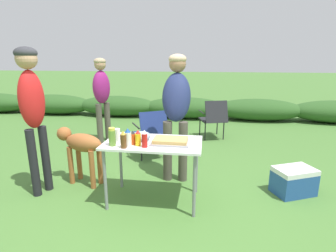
# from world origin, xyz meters

# --- Properties ---
(ground_plane) EXTENTS (60.00, 60.00, 0.00)m
(ground_plane) POSITION_xyz_m (0.00, 0.00, 0.00)
(ground_plane) COLOR #477533
(shrub_hedge) EXTENTS (14.40, 0.90, 0.59)m
(shrub_hedge) POSITION_xyz_m (-0.00, 4.54, 0.29)
(shrub_hedge) COLOR #2D5623
(shrub_hedge) RESTS_ON ground
(folding_table) EXTENTS (1.10, 0.64, 0.74)m
(folding_table) POSITION_xyz_m (0.00, 0.00, 0.66)
(folding_table) COLOR white
(folding_table) RESTS_ON ground
(food_tray) EXTENTS (0.42, 0.29, 0.06)m
(food_tray) POSITION_xyz_m (0.20, -0.02, 0.77)
(food_tray) COLOR #9E9EA3
(food_tray) RESTS_ON folding_table
(plate_stack) EXTENTS (0.21, 0.21, 0.04)m
(plate_stack) POSITION_xyz_m (-0.38, 0.08, 0.76)
(plate_stack) COLOR white
(plate_stack) RESTS_ON folding_table
(mixing_bowl) EXTENTS (0.22, 0.22, 0.10)m
(mixing_bowl) POSITION_xyz_m (-0.15, 0.05, 0.79)
(mixing_bowl) COLOR #99B2CC
(mixing_bowl) RESTS_ON folding_table
(paper_cup_stack) EXTENTS (0.08, 0.08, 0.16)m
(paper_cup_stack) POSITION_xyz_m (-0.40, -0.08, 0.82)
(paper_cup_stack) COLOR white
(paper_cup_stack) RESTS_ON folding_table
(hot_sauce_bottle) EXTENTS (0.06, 0.06, 0.16)m
(hot_sauce_bottle) POSITION_xyz_m (-0.20, -0.12, 0.81)
(hot_sauce_bottle) COLOR #CC4214
(hot_sauce_bottle) RESTS_ON folding_table
(mustard_bottle) EXTENTS (0.06, 0.06, 0.17)m
(mustard_bottle) POSITION_xyz_m (-0.14, -0.15, 0.82)
(mustard_bottle) COLOR yellow
(mustard_bottle) RESTS_ON folding_table
(mayo_bottle) EXTENTS (0.08, 0.08, 0.20)m
(mayo_bottle) POSITION_xyz_m (-0.24, -0.19, 0.83)
(mayo_bottle) COLOR silver
(mayo_bottle) RESTS_ON folding_table
(relish_jar) EXTENTS (0.08, 0.08, 0.20)m
(relish_jar) POSITION_xyz_m (-0.41, -0.19, 0.84)
(relish_jar) COLOR olive
(relish_jar) RESTS_ON folding_table
(ketchup_bottle) EXTENTS (0.06, 0.06, 0.19)m
(ketchup_bottle) POSITION_xyz_m (-0.05, -0.19, 0.83)
(ketchup_bottle) COLOR red
(ketchup_bottle) RESTS_ON folding_table
(beer_bottle) EXTENTS (0.06, 0.06, 0.19)m
(beer_bottle) POSITION_xyz_m (-0.27, -0.25, 0.83)
(beer_bottle) COLOR brown
(beer_bottle) RESTS_ON folding_table
(standing_person_in_red_jacket) EXTENTS (0.40, 0.52, 1.72)m
(standing_person_in_red_jacket) POSITION_xyz_m (0.18, 0.71, 1.08)
(standing_person_in_red_jacket) COLOR #4C473D
(standing_person_in_red_jacket) RESTS_ON ground
(standing_person_in_olive_jacket) EXTENTS (0.31, 0.37, 1.79)m
(standing_person_in_olive_jacket) POSITION_xyz_m (-1.44, -0.01, 1.16)
(standing_person_in_olive_jacket) COLOR black
(standing_person_in_olive_jacket) RESTS_ON ground
(standing_person_in_gray_fleece) EXTENTS (0.41, 0.45, 1.67)m
(standing_person_in_gray_fleece) POSITION_xyz_m (-1.45, 2.10, 1.03)
(standing_person_in_gray_fleece) COLOR #4C473D
(standing_person_in_gray_fleece) RESTS_ON ground
(dog) EXTENTS (0.85, 0.38, 0.76)m
(dog) POSITION_xyz_m (-1.05, 0.32, 0.53)
(dog) COLOR #9E5B2D
(dog) RESTS_ON ground
(camp_chair_green_behind_table) EXTENTS (0.69, 0.74, 0.83)m
(camp_chair_green_behind_table) POSITION_xyz_m (-0.32, 1.37, 0.47)
(camp_chair_green_behind_table) COLOR navy
(camp_chair_green_behind_table) RESTS_ON ground
(camp_chair_near_hedge) EXTENTS (0.62, 0.70, 0.83)m
(camp_chair_near_hedge) POSITION_xyz_m (0.75, 2.62, 0.47)
(camp_chair_near_hedge) COLOR #232328
(camp_chair_near_hedge) RESTS_ON ground
(cooler_box) EXTENTS (0.57, 0.49, 0.34)m
(cooler_box) POSITION_xyz_m (1.70, 0.42, 0.17)
(cooler_box) COLOR #234C93
(cooler_box) RESTS_ON ground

